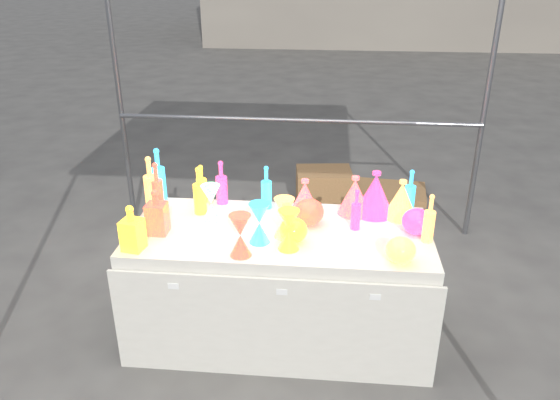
# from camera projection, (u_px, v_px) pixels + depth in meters

# --- Properties ---
(ground) EXTENTS (80.00, 80.00, 0.00)m
(ground) POSITION_uv_depth(u_px,v_px,m) (280.00, 331.00, 3.59)
(ground) COLOR slate
(ground) RESTS_ON ground
(display_table) EXTENTS (1.84, 0.83, 0.75)m
(display_table) POSITION_uv_depth(u_px,v_px,m) (280.00, 284.00, 3.42)
(display_table) COLOR silver
(display_table) RESTS_ON ground
(cardboard_box_closed) EXTENTS (0.56, 0.43, 0.38)m
(cardboard_box_closed) POSITION_uv_depth(u_px,v_px,m) (324.00, 189.00, 5.24)
(cardboard_box_closed) COLOR #A5784A
(cardboard_box_closed) RESTS_ON ground
(cardboard_box_flat) EXTENTS (0.78, 0.60, 0.06)m
(cardboard_box_flat) POSITION_uv_depth(u_px,v_px,m) (389.00, 192.00, 5.57)
(cardboard_box_flat) COLOR #A5784A
(cardboard_box_flat) RESTS_ON ground
(bottle_0) EXTENTS (0.08, 0.08, 0.27)m
(bottle_0) POSITION_uv_depth(u_px,v_px,m) (202.00, 184.00, 3.58)
(bottle_0) COLOR #F73217
(bottle_0) RESTS_ON display_table
(bottle_1) EXTENTS (0.10, 0.10, 0.37)m
(bottle_1) POSITION_uv_depth(u_px,v_px,m) (159.00, 175.00, 3.58)
(bottle_1) COLOR green
(bottle_1) RESTS_ON display_table
(bottle_2) EXTENTS (0.08, 0.08, 0.33)m
(bottle_2) POSITION_uv_depth(u_px,v_px,m) (157.00, 187.00, 3.46)
(bottle_2) COLOR orange
(bottle_2) RESTS_ON display_table
(bottle_3) EXTENTS (0.10, 0.10, 0.30)m
(bottle_3) POSITION_uv_depth(u_px,v_px,m) (221.00, 182.00, 3.56)
(bottle_3) COLOR #1A4898
(bottle_3) RESTS_ON display_table
(bottle_4) EXTENTS (0.10, 0.10, 0.36)m
(bottle_4) POSITION_uv_depth(u_px,v_px,m) (150.00, 183.00, 3.47)
(bottle_4) COLOR #13795D
(bottle_4) RESTS_ON display_table
(bottle_6) EXTENTS (0.09, 0.09, 0.31)m
(bottle_6) POSITION_uv_depth(u_px,v_px,m) (199.00, 190.00, 3.42)
(bottle_6) COLOR #F73217
(bottle_6) RESTS_ON display_table
(bottle_7) EXTENTS (0.08, 0.08, 0.29)m
(bottle_7) POSITION_uv_depth(u_px,v_px,m) (266.00, 187.00, 3.50)
(bottle_7) COLOR green
(bottle_7) RESTS_ON display_table
(decanter_0) EXTENTS (0.13, 0.13, 0.27)m
(decanter_0) POSITION_uv_depth(u_px,v_px,m) (132.00, 228.00, 3.01)
(decanter_0) COLOR #F73217
(decanter_0) RESTS_ON display_table
(decanter_1) EXTENTS (0.12, 0.12, 0.28)m
(decanter_1) POSITION_uv_depth(u_px,v_px,m) (157.00, 212.00, 3.19)
(decanter_1) COLOR orange
(decanter_1) RESTS_ON display_table
(hourglass_0) EXTENTS (0.15, 0.15, 0.24)m
(hourglass_0) POSITION_uv_depth(u_px,v_px,m) (240.00, 235.00, 2.96)
(hourglass_0) COLOR orange
(hourglass_0) RESTS_ON display_table
(hourglass_2) EXTENTS (0.13, 0.13, 0.24)m
(hourglass_2) POSITION_uv_depth(u_px,v_px,m) (284.00, 218.00, 3.16)
(hourglass_2) COLOR #13795D
(hourglass_2) RESTS_ON display_table
(hourglass_3) EXTENTS (0.15, 0.15, 0.24)m
(hourglass_3) POSITION_uv_depth(u_px,v_px,m) (211.00, 203.00, 3.34)
(hourglass_3) COLOR #D62A8C
(hourglass_3) RESTS_ON display_table
(hourglass_4) EXTENTS (0.13, 0.13, 0.24)m
(hourglass_4) POSITION_uv_depth(u_px,v_px,m) (289.00, 230.00, 3.02)
(hourglass_4) COLOR #F73217
(hourglass_4) RESTS_ON display_table
(hourglass_5) EXTENTS (0.15, 0.15, 0.24)m
(hourglass_5) POSITION_uv_depth(u_px,v_px,m) (259.00, 223.00, 3.09)
(hourglass_5) COLOR green
(hourglass_5) RESTS_ON display_table
(globe_0) EXTENTS (0.18, 0.18, 0.13)m
(globe_0) POSITION_uv_depth(u_px,v_px,m) (293.00, 232.00, 3.12)
(globe_0) COLOR #F73217
(globe_0) RESTS_ON display_table
(globe_1) EXTENTS (0.18, 0.18, 0.13)m
(globe_1) POSITION_uv_depth(u_px,v_px,m) (401.00, 252.00, 2.91)
(globe_1) COLOR #13795D
(globe_1) RESTS_ON display_table
(globe_2) EXTENTS (0.21, 0.21, 0.15)m
(globe_2) POSITION_uv_depth(u_px,v_px,m) (309.00, 213.00, 3.32)
(globe_2) COLOR orange
(globe_2) RESTS_ON display_table
(globe_3) EXTENTS (0.23, 0.23, 0.14)m
(globe_3) POSITION_uv_depth(u_px,v_px,m) (416.00, 223.00, 3.21)
(globe_3) COLOR #1A4898
(globe_3) RESTS_ON display_table
(lampshade_0) EXTENTS (0.22, 0.22, 0.25)m
(lampshade_0) POSITION_uv_depth(u_px,v_px,m) (305.00, 198.00, 3.38)
(lampshade_0) COLOR gold
(lampshade_0) RESTS_ON display_table
(lampshade_1) EXTENTS (0.23, 0.23, 0.25)m
(lampshade_1) POSITION_uv_depth(u_px,v_px,m) (355.00, 195.00, 3.43)
(lampshade_1) COLOR gold
(lampshade_1) RESTS_ON display_table
(lampshade_2) EXTENTS (0.32, 0.32, 0.29)m
(lampshade_2) POSITION_uv_depth(u_px,v_px,m) (375.00, 193.00, 3.42)
(lampshade_2) COLOR #1A4898
(lampshade_2) RESTS_ON display_table
(lampshade_3) EXTENTS (0.28, 0.28, 0.25)m
(lampshade_3) POSITION_uv_depth(u_px,v_px,m) (401.00, 199.00, 3.38)
(lampshade_3) COLOR #13795D
(lampshade_3) RESTS_ON display_table
(bottle_8) EXTENTS (0.09, 0.09, 0.30)m
(bottle_8) POSITION_uv_depth(u_px,v_px,m) (410.00, 192.00, 3.42)
(bottle_8) COLOR green
(bottle_8) RESTS_ON display_table
(bottle_10) EXTENTS (0.08, 0.08, 0.26)m
(bottle_10) POSITION_uv_depth(u_px,v_px,m) (356.00, 210.00, 3.24)
(bottle_10) COLOR #1A4898
(bottle_10) RESTS_ON display_table
(bottle_11) EXTENTS (0.07, 0.07, 0.29)m
(bottle_11) POSITION_uv_depth(u_px,v_px,m) (430.00, 218.00, 3.09)
(bottle_11) COLOR #13795D
(bottle_11) RESTS_ON display_table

